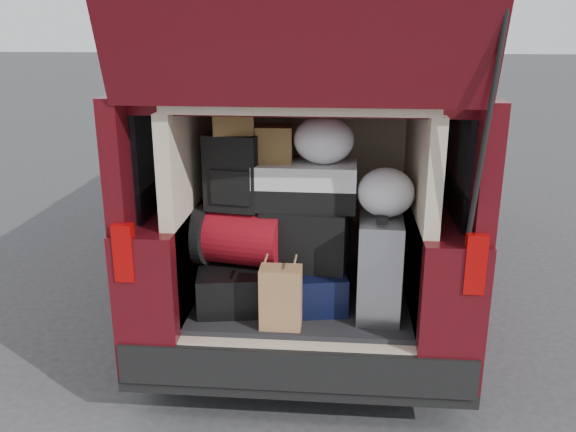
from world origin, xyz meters
name	(u,v)px	position (x,y,z in m)	size (l,w,h in m)	color
ground	(299,398)	(0.00, 0.00, 0.00)	(80.00, 80.00, 0.00)	#323234
minivan	(315,173)	(0.00, 1.86, 0.91)	(1.90, 5.35, 2.77)	black
load_floor	(302,334)	(0.00, 0.28, 0.28)	(1.24, 1.05, 0.55)	black
black_hardshell	(235,281)	(-0.39, 0.17, 0.66)	(0.42, 0.57, 0.23)	black
navy_hardshell	(306,283)	(0.02, 0.18, 0.66)	(0.42, 0.51, 0.22)	black
silver_roller	(379,267)	(0.44, 0.05, 0.83)	(0.23, 0.37, 0.56)	silver
kraft_bag	(281,297)	(-0.09, -0.15, 0.72)	(0.22, 0.14, 0.34)	#AB7A4D
red_duffel	(240,236)	(-0.36, 0.17, 0.94)	(0.50, 0.33, 0.33)	maroon
black_soft_case	(305,237)	(0.02, 0.18, 0.94)	(0.48, 0.29, 0.34)	black
backpack	(233,172)	(-0.39, 0.17, 1.32)	(0.30, 0.18, 0.43)	black
twotone_duffel	(305,185)	(0.01, 0.21, 1.25)	(0.57, 0.30, 0.26)	white
grocery_sack_lower	(232,116)	(-0.39, 0.19, 1.63)	(0.22, 0.18, 0.20)	brown
grocery_sack_upper	(274,144)	(-0.16, 0.22, 1.47)	(0.20, 0.16, 0.20)	brown
plastic_bag_center	(324,140)	(0.11, 0.20, 1.51)	(0.33, 0.31, 0.26)	silver
plastic_bag_right	(386,192)	(0.46, 0.10, 1.24)	(0.31, 0.29, 0.27)	silver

